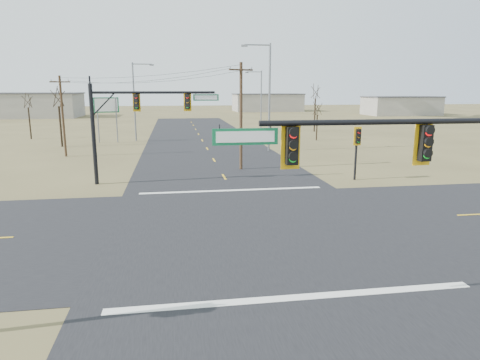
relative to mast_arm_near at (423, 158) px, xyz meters
name	(u,v)px	position (x,y,z in m)	size (l,w,h in m)	color
ground	(253,226)	(-3.49, 8.28, -4.57)	(320.00, 320.00, 0.00)	brown
road_ew	(253,226)	(-3.49, 8.28, -4.56)	(160.00, 14.00, 0.02)	black
road_ns	(253,226)	(-3.49, 8.28, -4.55)	(14.00, 160.00, 0.02)	black
stop_bar_near	(296,297)	(-3.49, 0.78, -4.54)	(12.00, 0.40, 0.01)	silver
stop_bar_far	(232,190)	(-3.49, 15.78, -4.54)	(12.00, 0.40, 0.01)	silver
mast_arm_near	(423,158)	(0.00, 0.00, 0.00)	(10.32, 0.42, 6.25)	black
mast_arm_far	(137,112)	(-9.64, 19.27, 0.45)	(8.84, 0.56, 6.94)	black
pedestal_signal_ne	(358,141)	(5.93, 17.68, -1.65)	(0.58, 0.50, 3.94)	black
utility_pole_near	(241,115)	(-1.70, 23.33, -0.03)	(2.05, 0.79, 8.67)	#462F1E
utility_pole_far	(63,115)	(-17.83, 32.93, -0.43)	(1.92, 0.26, 7.85)	#462F1E
highway_sign	(107,110)	(-15.25, 43.98, -0.58)	(2.95, 0.56, 5.59)	slate
streetlight_a	(267,92)	(2.70, 33.46, 1.73)	(3.14, 0.46, 11.21)	slate
streetlight_b	(260,98)	(6.10, 53.98, 0.67)	(2.59, 0.25, 9.33)	slate
streetlight_c	(136,98)	(-11.75, 45.14, 0.96)	(2.74, 0.26, 9.85)	slate
bare_tree_a	(58,96)	(-20.04, 40.77, 1.21)	(3.51, 3.51, 7.30)	black
bare_tree_b	(27,100)	(-26.14, 49.77, 0.55)	(2.64, 2.64, 6.40)	black
bare_tree_c	(317,108)	(11.34, 42.31, -0.44)	(2.92, 2.92, 5.27)	black
bare_tree_d	(316,91)	(14.84, 53.62, 1.71)	(3.65, 3.65, 7.79)	black
warehouse_left	(18,106)	(-43.49, 98.28, -1.82)	(28.00, 14.00, 5.50)	#9C978B
warehouse_mid	(267,103)	(21.51, 118.28, -2.07)	(20.00, 12.00, 5.00)	#9C978B
warehouse_right	(401,106)	(51.51, 93.28, -2.32)	(18.00, 10.00, 4.50)	#9C978B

